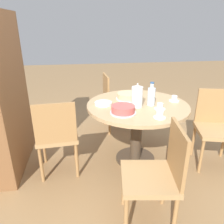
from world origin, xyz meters
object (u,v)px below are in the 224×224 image
Objects in this scene: chair_c at (57,135)px; cake_second at (123,110)px; cup_b at (160,107)px; cup_a at (160,115)px; coffee_pot at (137,96)px; cup_c at (174,99)px; chair_a at (215,126)px; chair_b at (115,100)px; water_bottle at (151,96)px; cake_main at (128,96)px; chair_d at (157,174)px; bookshelf at (5,96)px.

cake_second is (-0.12, -0.67, 0.29)m from chair_c.
cup_a is at bearing 159.80° from cup_b.
coffee_pot reaches higher than cup_c.
cake_second is 2.21× the size of cup_c.
chair_a is 0.55m from cup_c.
chair_a is 7.28× the size of cup_c.
chair_b is 3.38× the size of water_bottle.
cup_b is (0.22, -0.08, 0.00)m from cup_a.
coffee_pot reaches higher than cake_second.
chair_a reaches higher than cup_c.
chair_c is 3.01× the size of cake_main.
chair_c is at bearing 110.38° from cake_main.
chair_d is (-0.73, 0.94, 0.00)m from chair_a.
bookshelf reaches higher than cup_c.
cake_second is 0.70m from cup_c.
bookshelf is 14.15× the size of cup_b.
chair_a and chair_d have the same top height.
chair_c is 1.36m from cup_c.
cup_b is (-1.07, -0.30, 0.28)m from chair_b.
cup_c is (0.22, -0.25, 0.00)m from cup_b.
chair_c is 0.93m from coffee_pot.
cake_second is at bearing 131.99° from coffee_pot.
chair_b is 1.05m from cup_c.
coffee_pot reaches higher than cup_a.
water_bottle is 2.16× the size of cup_c.
chair_a is 0.83m from water_bottle.
chair_c is 7.28× the size of cup_c.
bookshelf is at bearing 87.05° from cup_c.
cup_c is at bearing 87.05° from bookshelf.
chair_d is 3.38× the size of water_bottle.
chair_a is at bearing -139.83° from chair_b.
cup_b is at bearing 131.36° from cup_c.
chair_d is 1.72m from bookshelf.
chair_c is 0.74m from cake_second.
chair_d is 0.89m from coffee_pot.
cup_a is (-0.53, -1.52, -0.09)m from bookshelf.
cup_b is (-0.03, 0.69, 0.28)m from chair_a.
coffee_pot is 0.17m from water_bottle.
cake_main is (0.30, -0.81, 0.29)m from chair_c.
chair_b is 1.00× the size of chair_d.
cup_a is at bearing -117.20° from cake_second.
chair_d is at bearing 52.81° from bookshelf.
cake_second is at bearing 72.83° from bookshelf.
chair_c is 3.38× the size of water_bottle.
coffee_pot is at bearing -171.84° from cake_main.
chair_c is 1.08m from water_bottle.
bookshelf reaches higher than cup_b.
chair_d is 0.72m from cake_second.
cup_a is at bearing -148.23° from chair_a.
chair_a reaches higher than cake_second.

